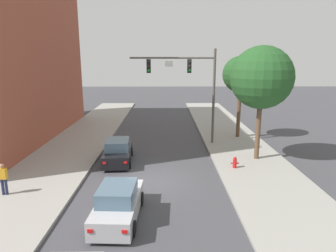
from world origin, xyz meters
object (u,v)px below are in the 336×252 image
object	(u,v)px
traffic_signal_mast	(190,79)
car_following_silver	(118,204)
car_lead_black	(118,152)
street_tree_nearest	(262,78)
street_tree_second	(241,75)
fire_hydrant	(235,162)
pedestrian_sidewalk_left_walker	(3,178)

from	to	relation	value
traffic_signal_mast	car_following_silver	distance (m)	13.21
car_lead_black	street_tree_nearest	xyz separation A→B (m)	(9.51, 0.26, 4.94)
car_following_silver	street_tree_nearest	size ratio (longest dim) A/B	0.57
street_tree_nearest	street_tree_second	world-z (taller)	street_tree_nearest
fire_hydrant	street_tree_second	size ratio (longest dim) A/B	0.10
traffic_signal_mast	pedestrian_sidewalk_left_walker	distance (m)	14.54
traffic_signal_mast	car_following_silver	bearing A→B (deg)	-109.01
traffic_signal_mast	car_following_silver	world-z (taller)	traffic_signal_mast
traffic_signal_mast	fire_hydrant	world-z (taller)	traffic_signal_mast
pedestrian_sidewalk_left_walker	street_tree_second	distance (m)	19.05
street_tree_nearest	street_tree_second	distance (m)	5.92
fire_hydrant	street_tree_second	bearing A→B (deg)	75.38
traffic_signal_mast	car_lead_black	bearing A→B (deg)	-140.60
car_following_silver	street_tree_nearest	xyz separation A→B (m)	(8.37, 7.71, 4.94)
pedestrian_sidewalk_left_walker	fire_hydrant	size ratio (longest dim) A/B	2.28
pedestrian_sidewalk_left_walker	fire_hydrant	world-z (taller)	pedestrian_sidewalk_left_walker
pedestrian_sidewalk_left_walker	traffic_signal_mast	bearing A→B (deg)	43.32
traffic_signal_mast	street_tree_nearest	xyz separation A→B (m)	(4.33, -3.99, 0.32)
car_following_silver	street_tree_second	distance (m)	16.75
traffic_signal_mast	fire_hydrant	bearing A→B (deg)	-67.61
street_tree_second	street_tree_nearest	bearing A→B (deg)	-90.96
car_lead_black	car_following_silver	size ratio (longest dim) A/B	1.00
traffic_signal_mast	pedestrian_sidewalk_left_walker	world-z (taller)	traffic_signal_mast
traffic_signal_mast	street_tree_nearest	distance (m)	5.90
car_lead_black	street_tree_nearest	size ratio (longest dim) A/B	0.57
traffic_signal_mast	fire_hydrant	distance (m)	7.96
pedestrian_sidewalk_left_walker	street_tree_nearest	size ratio (longest dim) A/B	0.22
car_following_silver	street_tree_second	size ratio (longest dim) A/B	0.62
car_following_silver	street_tree_nearest	bearing A→B (deg)	42.66
fire_hydrant	street_tree_second	distance (m)	9.48
fire_hydrant	street_tree_nearest	bearing A→B (deg)	43.81
pedestrian_sidewalk_left_walker	street_tree_nearest	world-z (taller)	street_tree_nearest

